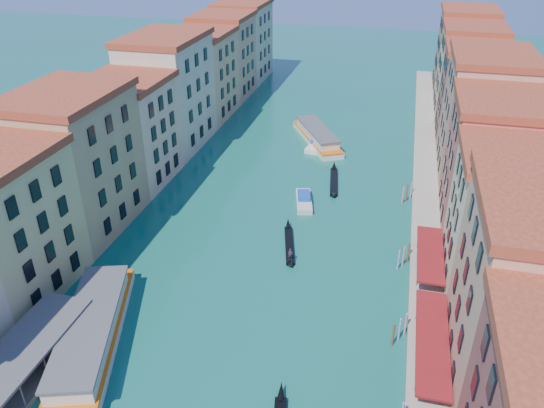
# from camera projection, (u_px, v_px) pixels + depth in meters

# --- Properties ---
(left_bank_palazzos) EXTENTS (12.80, 128.40, 21.00)m
(left_bank_palazzos) POSITION_uv_depth(u_px,v_px,m) (155.00, 106.00, 94.32)
(left_bank_palazzos) COLOR beige
(left_bank_palazzos) RESTS_ON ground
(right_bank_palazzos) EXTENTS (12.80, 128.40, 21.00)m
(right_bank_palazzos) POSITION_uv_depth(u_px,v_px,m) (486.00, 133.00, 82.74)
(right_bank_palazzos) COLOR brown
(right_bank_palazzos) RESTS_ON ground
(quay) EXTENTS (4.00, 140.00, 1.00)m
(quay) POSITION_uv_depth(u_px,v_px,m) (425.00, 181.00, 88.90)
(quay) COLOR #AEA18C
(quay) RESTS_ON ground
(restaurant_awnings) EXTENTS (3.20, 44.55, 3.12)m
(restaurant_awnings) POSITION_uv_depth(u_px,v_px,m) (432.00, 343.00, 51.99)
(restaurant_awnings) COLOR maroon
(restaurant_awnings) RESTS_ON ground
(vaporetto_stop) EXTENTS (5.40, 16.40, 3.65)m
(vaporetto_stop) POSITION_uv_depth(u_px,v_px,m) (26.00, 366.00, 51.47)
(vaporetto_stop) COLOR #525254
(vaporetto_stop) RESTS_ON ground
(mooring_poles_right) EXTENTS (1.44, 54.24, 3.20)m
(mooring_poles_right) POSITION_uv_depth(u_px,v_px,m) (400.00, 313.00, 58.38)
(mooring_poles_right) COLOR brown
(mooring_poles_right) RESTS_ON ground
(mooring_poles_left) EXTENTS (0.24, 8.24, 3.20)m
(mooring_poles_left) POSITION_uv_depth(u_px,v_px,m) (4.00, 362.00, 52.06)
(mooring_poles_left) COLOR brown
(mooring_poles_left) RESTS_ON ground
(vaporetto_near) EXTENTS (12.10, 23.35, 3.40)m
(vaporetto_near) POSITION_uv_depth(u_px,v_px,m) (92.00, 334.00, 55.26)
(vaporetto_near) COLOR silver
(vaporetto_near) RESTS_ON ground
(vaporetto_far) EXTENTS (12.81, 18.67, 2.81)m
(vaporetto_far) POSITION_uv_depth(u_px,v_px,m) (317.00, 136.00, 104.83)
(vaporetto_far) COLOR silver
(vaporetto_far) RESTS_ON ground
(gondola_fore) EXTENTS (3.78, 11.66, 2.36)m
(gondola_fore) POSITION_uv_depth(u_px,v_px,m) (289.00, 244.00, 72.18)
(gondola_fore) COLOR black
(gondola_fore) RESTS_ON ground
(gondola_far) EXTENTS (2.74, 12.98, 1.84)m
(gondola_far) POSITION_uv_depth(u_px,v_px,m) (334.00, 180.00, 89.34)
(gondola_far) COLOR black
(gondola_far) RESTS_ON ground
(motorboat_mid) EXTENTS (3.94, 7.64, 1.51)m
(motorboat_mid) POSITION_uv_depth(u_px,v_px,m) (304.00, 200.00, 82.86)
(motorboat_mid) COLOR silver
(motorboat_mid) RESTS_ON ground
(motorboat_far) EXTENTS (3.50, 8.04, 1.61)m
(motorboat_far) POSITION_uv_depth(u_px,v_px,m) (317.00, 144.00, 102.77)
(motorboat_far) COLOR silver
(motorboat_far) RESTS_ON ground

